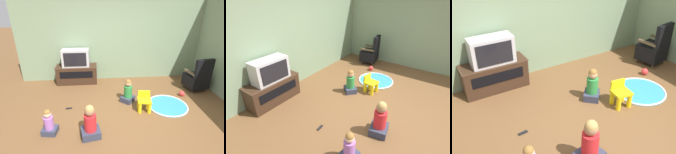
{
  "view_description": "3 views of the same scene",
  "coord_description": "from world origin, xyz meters",
  "views": [
    {
      "loc": [
        -0.57,
        -3.09,
        2.42
      ],
      "look_at": [
        -0.23,
        0.89,
        0.66
      ],
      "focal_mm": 28.0,
      "sensor_mm": 36.0,
      "label": 1
    },
    {
      "loc": [
        -3.2,
        -1.22,
        2.46
      ],
      "look_at": [
        -0.34,
        0.81,
        0.64
      ],
      "focal_mm": 28.0,
      "sensor_mm": 36.0,
      "label": 2
    },
    {
      "loc": [
        -2.36,
        -2.42,
        2.79
      ],
      "look_at": [
        -0.43,
        0.78,
        0.64
      ],
      "focal_mm": 42.0,
      "sensor_mm": 36.0,
      "label": 3
    }
  ],
  "objects": [
    {
      "name": "play_mat",
      "position": [
        1.12,
        0.49,
        0.01
      ],
      "size": [
        1.0,
        1.0,
        0.04
      ],
      "color": "teal",
      "rests_on": "ground_plane"
    },
    {
      "name": "child_watching_right",
      "position": [
        -0.75,
        -0.42,
        0.3
      ],
      "size": [
        0.41,
        0.37,
        0.7
      ],
      "rotation": [
        0.0,
        0.0,
        0.19
      ],
      "color": "#33384C",
      "rests_on": "ground_plane"
    },
    {
      "name": "ground_plane",
      "position": [
        0.0,
        0.0,
        0.0
      ],
      "size": [
        30.0,
        30.0,
        0.0
      ],
      "primitive_type": "plane",
      "color": "brown"
    },
    {
      "name": "child_watching_left",
      "position": [
        -1.56,
        -0.27,
        0.24
      ],
      "size": [
        0.31,
        0.28,
        0.55
      ],
      "rotation": [
        0.0,
        0.0,
        -0.14
      ],
      "color": "#33384C",
      "rests_on": "ground_plane"
    },
    {
      "name": "black_armchair",
      "position": [
        2.24,
        1.23,
        0.38
      ],
      "size": [
        0.62,
        0.62,
        0.99
      ],
      "rotation": [
        0.0,
        0.0,
        3.29
      ],
      "color": "brown",
      "rests_on": "ground_plane"
    },
    {
      "name": "toy_ball",
      "position": [
        1.7,
        0.92,
        0.07
      ],
      "size": [
        0.14,
        0.14,
        0.14
      ],
      "color": "red",
      "rests_on": "ground_plane"
    },
    {
      "name": "yellow_kid_chair",
      "position": [
        0.49,
        0.36,
        0.2
      ],
      "size": [
        0.34,
        0.33,
        0.45
      ],
      "rotation": [
        0.0,
        0.0,
        -0.12
      ],
      "color": "yellow",
      "rests_on": "ground_plane"
    },
    {
      "name": "tv_cabinet",
      "position": [
        -1.23,
        2.04,
        0.3
      ],
      "size": [
        1.25,
        0.46,
        0.57
      ],
      "color": "#382316",
      "rests_on": "ground_plane"
    },
    {
      "name": "wall_back",
      "position": [
        -0.09,
        2.34,
        1.32
      ],
      "size": [
        5.82,
        0.12,
        2.63
      ],
      "color": "gray",
      "rests_on": "ground_plane"
    },
    {
      "name": "television",
      "position": [
        -1.23,
        2.02,
        0.83
      ],
      "size": [
        0.8,
        0.38,
        0.51
      ],
      "color": "#B7B7BC",
      "rests_on": "tv_cabinet"
    },
    {
      "name": "child_watching_center",
      "position": [
        0.17,
        0.78,
        0.27
      ],
      "size": [
        0.42,
        0.42,
        0.62
      ],
      "rotation": [
        0.0,
        0.0,
        0.84
      ],
      "color": "#33384C",
      "rests_on": "ground_plane"
    },
    {
      "name": "remote_control",
      "position": [
        -1.31,
        0.55,
        0.01
      ],
      "size": [
        0.15,
        0.06,
        0.02
      ],
      "rotation": [
        0.0,
        0.0,
        0.09
      ],
      "color": "black",
      "rests_on": "ground_plane"
    }
  ]
}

